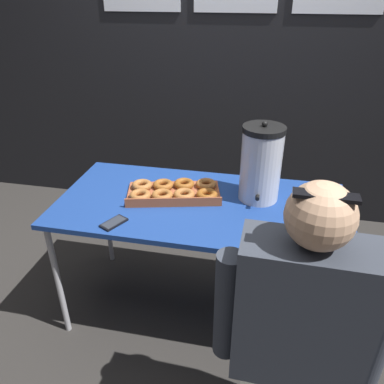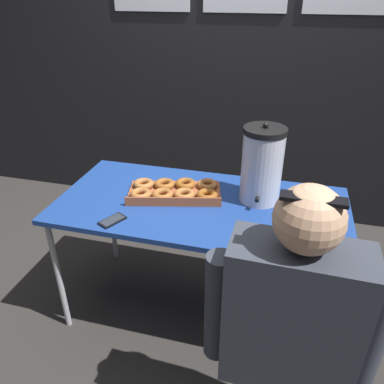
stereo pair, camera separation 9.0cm
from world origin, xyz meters
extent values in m
plane|color=#2D2B28|center=(0.00, 0.00, 0.00)|extent=(12.00, 12.00, 0.00)
cube|color=black|center=(0.00, 1.30, 1.44)|extent=(6.00, 0.10, 2.89)
cube|color=navy|center=(0.00, 0.00, 0.74)|extent=(1.53, 0.75, 0.03)
cylinder|color=#ADADB2|center=(-0.72, -0.33, 0.36)|extent=(0.03, 0.03, 0.73)
cylinder|color=#ADADB2|center=(0.72, -0.33, 0.36)|extent=(0.03, 0.03, 0.73)
cylinder|color=#ADADB2|center=(-0.72, 0.33, 0.36)|extent=(0.03, 0.03, 0.73)
cylinder|color=#ADADB2|center=(0.72, 0.33, 0.36)|extent=(0.03, 0.03, 0.73)
cube|color=brown|center=(-0.16, 0.06, 0.76)|extent=(0.55, 0.38, 0.02)
cube|color=brown|center=(-0.13, -0.07, 0.79)|extent=(0.49, 0.13, 0.04)
torus|color=#A06330|center=(-0.32, -0.04, 0.79)|extent=(0.14, 0.14, 0.03)
torus|color=#9B5D2A|center=(-0.21, -0.02, 0.79)|extent=(0.15, 0.15, 0.03)
torus|color=#A06330|center=(-0.09, 0.01, 0.79)|extent=(0.16, 0.16, 0.03)
torus|color=brown|center=(0.02, 0.04, 0.79)|extent=(0.15, 0.15, 0.03)
torus|color=#A36633|center=(-0.35, 0.07, 0.79)|extent=(0.16, 0.16, 0.03)
torus|color=#925522|center=(-0.23, 0.10, 0.79)|extent=(0.15, 0.15, 0.03)
torus|color=brown|center=(-0.12, 0.13, 0.79)|extent=(0.16, 0.16, 0.03)
torus|color=#9E612E|center=(0.00, 0.15, 0.79)|extent=(0.16, 0.16, 0.03)
cylinder|color=silver|center=(0.29, 0.12, 0.94)|extent=(0.21, 0.21, 0.38)
cylinder|color=black|center=(0.29, 0.12, 1.15)|extent=(0.22, 0.22, 0.03)
sphere|color=black|center=(0.29, 0.12, 1.17)|extent=(0.03, 0.03, 0.03)
cylinder|color=black|center=(0.29, 0.01, 0.82)|extent=(0.02, 0.05, 0.02)
cube|color=black|center=(-0.38, -0.28, 0.76)|extent=(0.12, 0.15, 0.01)
cube|color=#2D333D|center=(-0.38, -0.28, 0.77)|extent=(0.10, 0.13, 0.00)
cube|color=#333842|center=(0.49, -0.66, 0.74)|extent=(0.47, 0.22, 0.60)
sphere|color=tan|center=(0.49, -0.66, 1.15)|extent=(0.22, 0.22, 0.22)
cube|color=black|center=(0.49, -0.69, 1.24)|extent=(0.19, 0.05, 0.01)
cylinder|color=#333842|center=(0.75, -0.67, 0.71)|extent=(0.10, 0.10, 0.48)
cylinder|color=#333842|center=(0.22, -0.65, 0.71)|extent=(0.10, 0.10, 0.48)
camera|label=1|loc=(0.30, -1.68, 1.76)|focal=35.00mm
camera|label=2|loc=(0.39, -1.66, 1.76)|focal=35.00mm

